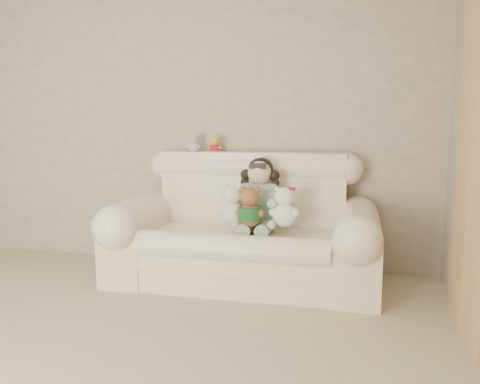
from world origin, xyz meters
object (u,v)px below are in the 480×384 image
at_px(brown_teddy, 250,203).
at_px(seated_child, 260,194).
at_px(sofa, 243,220).
at_px(white_cat, 284,202).
at_px(cream_teddy, 233,201).

bearing_deg(brown_teddy, seated_child, 87.53).
distance_m(sofa, brown_teddy, 0.25).
bearing_deg(white_cat, brown_teddy, -170.85).
height_order(brown_teddy, white_cat, white_cat).
xyz_separation_m(sofa, brown_teddy, (0.09, -0.17, 0.17)).
relative_size(white_cat, cream_teddy, 0.98).
bearing_deg(sofa, brown_teddy, -61.29).
relative_size(seated_child, white_cat, 1.62).
bearing_deg(cream_teddy, white_cat, 4.93).
distance_m(brown_teddy, cream_teddy, 0.14).
bearing_deg(seated_child, brown_teddy, -96.05).
relative_size(sofa, brown_teddy, 5.80).
xyz_separation_m(sofa, seated_child, (0.12, 0.08, 0.20)).
bearing_deg(white_cat, seated_child, 135.76).
relative_size(sofa, cream_teddy, 5.65).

